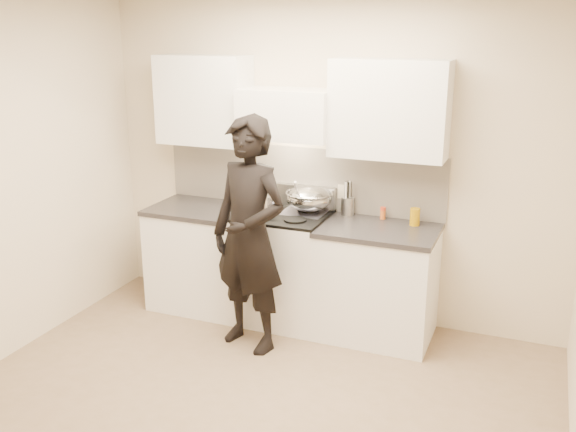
{
  "coord_description": "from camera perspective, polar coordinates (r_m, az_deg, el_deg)",
  "views": [
    {
      "loc": [
        1.65,
        -3.28,
        2.46
      ],
      "look_at": [
        -0.09,
        1.05,
        1.05
      ],
      "focal_mm": 40.0,
      "sensor_mm": 36.0,
      "label": 1
    }
  ],
  "objects": [
    {
      "name": "utensil_crock",
      "position": [
        5.35,
        5.32,
        1.01
      ],
      "size": [
        0.11,
        0.11,
        0.29
      ],
      "color": "#ACACAC",
      "rests_on": "counter_right"
    },
    {
      "name": "counter_left",
      "position": [
        5.79,
        -7.73,
        -3.53
      ],
      "size": [
        0.82,
        0.67,
        0.92
      ],
      "color": "white",
      "rests_on": "ground"
    },
    {
      "name": "person",
      "position": [
        4.87,
        -3.45,
        -1.75
      ],
      "size": [
        0.76,
        0.6,
        1.82
      ],
      "primitive_type": "imported",
      "rotation": [
        0.0,
        0.0,
        -0.27
      ],
      "color": "black",
      "rests_on": "ground"
    },
    {
      "name": "room_shell",
      "position": [
        4.12,
        -3.11,
        4.71
      ],
      "size": [
        4.04,
        3.54,
        2.7
      ],
      "color": "beige",
      "rests_on": "ground"
    },
    {
      "name": "ground_plane",
      "position": [
        4.42,
        -4.19,
        -17.08
      ],
      "size": [
        4.0,
        4.0,
        0.0
      ],
      "primitive_type": "plane",
      "color": "#846C55"
    },
    {
      "name": "oil_glass",
      "position": [
        5.16,
        11.21,
        -0.07
      ],
      "size": [
        0.08,
        0.08,
        0.14
      ],
      "color": "#B18005",
      "rests_on": "counter_right"
    },
    {
      "name": "wok",
      "position": [
        5.31,
        1.88,
        1.58
      ],
      "size": [
        0.39,
        0.48,
        0.32
      ],
      "color": "#BABABA",
      "rests_on": "stove"
    },
    {
      "name": "stock_pot",
      "position": [
        5.21,
        -2.57,
        1.03
      ],
      "size": [
        0.37,
        0.27,
        0.17
      ],
      "color": "#BABABA",
      "rests_on": "stove"
    },
    {
      "name": "counter_right",
      "position": [
        5.23,
        7.91,
        -5.82
      ],
      "size": [
        0.92,
        0.67,
        0.92
      ],
      "color": "white",
      "rests_on": "ground"
    },
    {
      "name": "stove",
      "position": [
        5.46,
        -0.57,
        -4.49
      ],
      "size": [
        0.76,
        0.65,
        0.96
      ],
      "color": "white",
      "rests_on": "ground"
    },
    {
      "name": "spice_jar",
      "position": [
        5.28,
        8.43,
        0.27
      ],
      "size": [
        0.05,
        0.05,
        0.1
      ],
      "color": "#C65B1E",
      "rests_on": "counter_right"
    }
  ]
}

